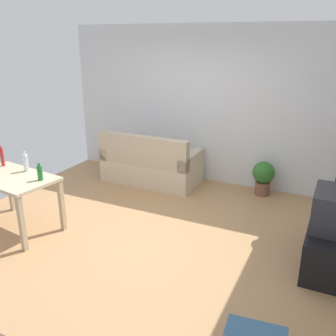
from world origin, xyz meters
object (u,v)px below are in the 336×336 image
Objects in this scene: bottle_red at (2,157)px; bottle_clear at (26,163)px; tv at (333,210)px; tv_stand at (326,246)px; couch at (150,166)px; desk at (12,184)px; bottle_green at (40,173)px; potted_plant at (263,176)px.

bottle_red reaches higher than bottle_clear.
tv is 4.33m from bottle_red.
bottle_clear reaches higher than tv_stand.
bottle_red reaches higher than tv.
couch is 3.36m from tv.
desk is 4.68× the size of bottle_clear.
couch is 5.71× the size of bottle_red.
bottle_red is at bearing 98.29° from tv_stand.
bottle_red reaches higher than tv_stand.
tv_stand is 3.97m from desk.
tv_stand is 3.75× the size of bottle_red.
desk is at bearing -99.32° from bottle_clear.
bottle_clear is at bearing 88.38° from desk.
tv_stand is 0.86× the size of desk.
tv_stand is at bearing 13.52° from bottle_green.
couch is 1.30× the size of desk.
couch reaches higher than desk.
tv_stand is 2.04m from potted_plant.
bottle_green is (-3.41, -0.82, 0.16)m from tv.
tv_stand is at bearing 20.56° from desk.
bottle_clear reaches higher than desk.
tv is at bearing 154.98° from couch.
tv_stand is 1.83× the size of tv.
couch is at bearing 64.96° from tv_stand.
desk reaches higher than tv_stand.
tv is 2.62× the size of bottle_green.
tv_stand is at bearing 9.62° from bottle_clear.
potted_plant is at bearing 36.32° from bottle_red.
couch is 1.52× the size of tv_stand.
potted_plant is 3.66m from bottle_clear.
tv is at bearing 20.55° from desk.
bottle_clear reaches higher than couch.
tv_stand is at bearing 8.29° from bottle_red.
potted_plant is at bearing 47.66° from bottle_green.
desk is (-3.85, -0.88, 0.41)m from tv_stand.
tv is 2.19× the size of bottle_clear.
tv_stand is at bearing 90.00° from tv.
couch is at bearing 64.98° from tv.
bottle_clear is (0.04, 0.23, 0.23)m from desk.
bottle_green is at bearing 103.51° from tv.
tv is 3.96m from desk.
desk is 3.81m from potted_plant.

